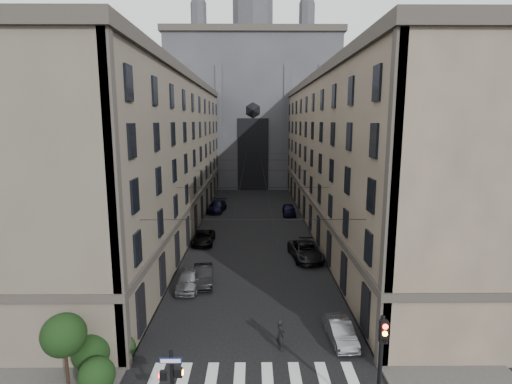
{
  "coord_description": "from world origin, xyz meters",
  "views": [
    {
      "loc": [
        -0.02,
        -13.97,
        13.53
      ],
      "look_at": [
        0.18,
        11.47,
        8.97
      ],
      "focal_mm": 28.0,
      "sensor_mm": 36.0,
      "label": 1
    }
  ],
  "objects_px": {
    "traffic_light_right": "(381,358)",
    "car_left_midnear": "(203,275)",
    "car_right_far": "(289,210)",
    "pedestrian": "(280,334)",
    "car_right_near": "(340,331)",
    "car_left_midfar": "(203,238)",
    "car_left_far": "(217,207)",
    "car_left_near": "(189,279)",
    "gothic_tower": "(253,101)",
    "car_right_midfar": "(309,249)",
    "car_right_midnear": "(306,251)"
  },
  "relations": [
    {
      "from": "car_left_near",
      "to": "car_left_far",
      "type": "bearing_deg",
      "value": 90.08
    },
    {
      "from": "traffic_light_right",
      "to": "car_left_far",
      "type": "distance_m",
      "value": 44.31
    },
    {
      "from": "car_left_far",
      "to": "car_left_near",
      "type": "bearing_deg",
      "value": -82.2
    },
    {
      "from": "car_left_midfar",
      "to": "car_left_far",
      "type": "xyz_separation_m",
      "value": [
        0.09,
        15.85,
        0.11
      ]
    },
    {
      "from": "traffic_light_right",
      "to": "car_right_far",
      "type": "distance_m",
      "value": 40.78
    },
    {
      "from": "car_right_far",
      "to": "pedestrian",
      "type": "relative_size",
      "value": 2.5
    },
    {
      "from": "car_right_near",
      "to": "car_left_far",
      "type": "bearing_deg",
      "value": 103.09
    },
    {
      "from": "gothic_tower",
      "to": "car_left_far",
      "type": "bearing_deg",
      "value": -100.26
    },
    {
      "from": "car_left_far",
      "to": "car_left_midfar",
      "type": "bearing_deg",
      "value": -82.93
    },
    {
      "from": "car_left_far",
      "to": "car_right_far",
      "type": "relative_size",
      "value": 1.19
    },
    {
      "from": "car_left_midnear",
      "to": "traffic_light_right",
      "type": "bearing_deg",
      "value": -64.06
    },
    {
      "from": "car_left_midnear",
      "to": "gothic_tower",
      "type": "bearing_deg",
      "value": 79.95
    },
    {
      "from": "traffic_light_right",
      "to": "car_right_midnear",
      "type": "xyz_separation_m",
      "value": [
        -0.4,
        21.9,
        -2.47
      ]
    },
    {
      "from": "car_right_far",
      "to": "pedestrian",
      "type": "distance_m",
      "value": 34.81
    },
    {
      "from": "pedestrian",
      "to": "car_right_near",
      "type": "bearing_deg",
      "value": -97.72
    },
    {
      "from": "car_left_near",
      "to": "pedestrian",
      "type": "bearing_deg",
      "value": -52.42
    },
    {
      "from": "gothic_tower",
      "to": "car_right_near",
      "type": "xyz_separation_m",
      "value": [
        5.4,
        -66.14,
        -17.15
      ]
    },
    {
      "from": "traffic_light_right",
      "to": "car_right_far",
      "type": "relative_size",
      "value": 1.12
    },
    {
      "from": "car_right_midnear",
      "to": "pedestrian",
      "type": "relative_size",
      "value": 3.15
    },
    {
      "from": "car_left_near",
      "to": "car_left_midnear",
      "type": "height_order",
      "value": "car_left_near"
    },
    {
      "from": "car_right_midnear",
      "to": "pedestrian",
      "type": "height_order",
      "value": "pedestrian"
    },
    {
      "from": "car_right_midnear",
      "to": "pedestrian",
      "type": "xyz_separation_m",
      "value": [
        -3.58,
        -15.82,
        0.12
      ]
    },
    {
      "from": "car_left_far",
      "to": "car_right_midnear",
      "type": "bearing_deg",
      "value": -55.6
    },
    {
      "from": "traffic_light_right",
      "to": "car_left_midnear",
      "type": "height_order",
      "value": "traffic_light_right"
    },
    {
      "from": "car_left_far",
      "to": "car_right_far",
      "type": "distance_m",
      "value": 10.89
    },
    {
      "from": "car_right_midnear",
      "to": "car_left_midfar",
      "type": "bearing_deg",
      "value": 148.08
    },
    {
      "from": "car_left_midnear",
      "to": "car_left_far",
      "type": "relative_size",
      "value": 0.81
    },
    {
      "from": "car_right_near",
      "to": "pedestrian",
      "type": "xyz_separation_m",
      "value": [
        -3.79,
        -0.82,
        0.28
      ]
    },
    {
      "from": "car_right_midfar",
      "to": "car_right_near",
      "type": "bearing_deg",
      "value": -91.84
    },
    {
      "from": "car_left_near",
      "to": "car_right_near",
      "type": "bearing_deg",
      "value": -37.27
    },
    {
      "from": "car_left_far",
      "to": "car_right_near",
      "type": "distance_m",
      "value": 37.54
    },
    {
      "from": "gothic_tower",
      "to": "car_right_midfar",
      "type": "distance_m",
      "value": 53.05
    },
    {
      "from": "car_left_midnear",
      "to": "car_left_far",
      "type": "bearing_deg",
      "value": 86.83
    },
    {
      "from": "car_right_far",
      "to": "pedestrian",
      "type": "bearing_deg",
      "value": -93.88
    },
    {
      "from": "car_left_midfar",
      "to": "car_right_far",
      "type": "relative_size",
      "value": 1.07
    },
    {
      "from": "car_left_midnear",
      "to": "car_right_midnear",
      "type": "bearing_deg",
      "value": 27.08
    },
    {
      "from": "car_left_far",
      "to": "pedestrian",
      "type": "relative_size",
      "value": 2.97
    },
    {
      "from": "car_left_midnear",
      "to": "car_right_far",
      "type": "distance_m",
      "value": 26.61
    },
    {
      "from": "traffic_light_right",
      "to": "car_right_midfar",
      "type": "xyz_separation_m",
      "value": [
        0.12,
        23.17,
        -2.65
      ]
    },
    {
      "from": "traffic_light_right",
      "to": "car_right_far",
      "type": "bearing_deg",
      "value": 90.54
    },
    {
      "from": "car_left_midnear",
      "to": "car_right_near",
      "type": "bearing_deg",
      "value": -48.74
    },
    {
      "from": "car_left_near",
      "to": "car_right_midfar",
      "type": "distance_m",
      "value": 13.74
    },
    {
      "from": "car_right_midfar",
      "to": "pedestrian",
      "type": "distance_m",
      "value": 17.58
    },
    {
      "from": "traffic_light_right",
      "to": "car_left_midnear",
      "type": "bearing_deg",
      "value": 121.79
    },
    {
      "from": "gothic_tower",
      "to": "car_left_midfar",
      "type": "relative_size",
      "value": 11.69
    },
    {
      "from": "pedestrian",
      "to": "car_right_far",
      "type": "bearing_deg",
      "value": -25.81
    },
    {
      "from": "car_left_midnear",
      "to": "car_right_far",
      "type": "xyz_separation_m",
      "value": [
        9.42,
        24.89,
        0.05
      ]
    },
    {
      "from": "car_left_midnear",
      "to": "car_right_near",
      "type": "relative_size",
      "value": 1.15
    },
    {
      "from": "car_left_midnear",
      "to": "car_left_midfar",
      "type": "bearing_deg",
      "value": 91.09
    },
    {
      "from": "car_left_midfar",
      "to": "car_right_far",
      "type": "bearing_deg",
      "value": 51.76
    }
  ]
}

